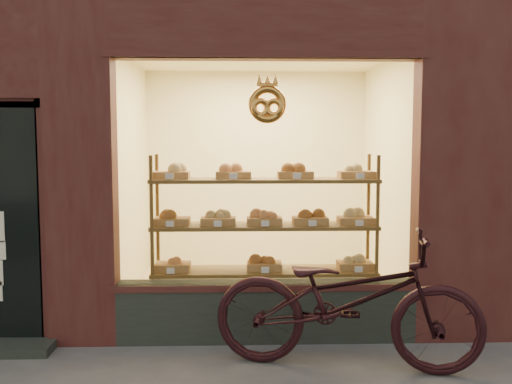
{
  "coord_description": "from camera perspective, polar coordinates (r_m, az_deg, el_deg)",
  "views": [
    {
      "loc": [
        0.2,
        -2.98,
        1.85
      ],
      "look_at": [
        0.35,
        2.0,
        1.39
      ],
      "focal_mm": 40.0,
      "sensor_mm": 36.0,
      "label": 1
    }
  ],
  "objects": [
    {
      "name": "display_shelf",
      "position": [
        5.62,
        0.84,
        -4.69
      ],
      "size": [
        2.2,
        0.45,
        1.7
      ],
      "color": "brown",
      "rests_on": "ground"
    },
    {
      "name": "bicycle",
      "position": [
        4.71,
        9.07,
        -10.61
      ],
      "size": [
        2.25,
        1.18,
        1.12
      ],
      "primitive_type": "imported",
      "rotation": [
        0.0,
        0.0,
        1.36
      ],
      "color": "black",
      "rests_on": "ground"
    }
  ]
}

